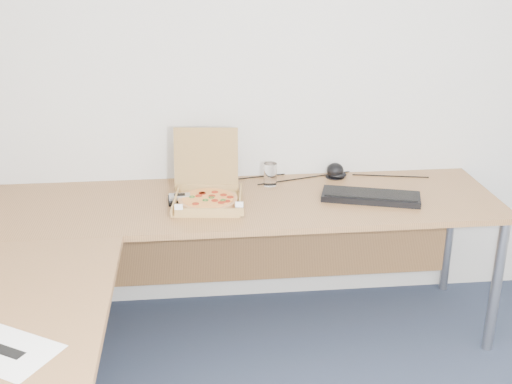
{
  "coord_description": "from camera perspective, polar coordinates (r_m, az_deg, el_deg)",
  "views": [
    {
      "loc": [
        -0.74,
        -1.52,
        1.92
      ],
      "look_at": [
        -0.45,
        1.28,
        0.82
      ],
      "focal_mm": 45.53,
      "sensor_mm": 36.0,
      "label": 1
    }
  ],
  "objects": [
    {
      "name": "drinking_glass",
      "position": [
        3.34,
        1.25,
        1.56
      ],
      "size": [
        0.07,
        0.07,
        0.12
      ],
      "primitive_type": "cylinder",
      "color": "silver",
      "rests_on": "desk"
    },
    {
      "name": "dome_speaker",
      "position": [
        3.48,
        6.97,
        1.96
      ],
      "size": [
        0.1,
        0.1,
        0.09
      ],
      "primitive_type": "ellipsoid",
      "color": "black",
      "rests_on": "desk"
    },
    {
      "name": "wallet",
      "position": [
        3.16,
        -6.61,
        -0.71
      ],
      "size": [
        0.13,
        0.11,
        0.02
      ],
      "primitive_type": "cube",
      "rotation": [
        0.0,
        0.0,
        0.07
      ],
      "color": "black",
      "rests_on": "desk"
    },
    {
      "name": "mouse",
      "position": [
        3.48,
        7.21,
        1.48
      ],
      "size": [
        0.11,
        0.09,
        0.03
      ],
      "primitive_type": "ellipsoid",
      "rotation": [
        0.0,
        0.0,
        0.35
      ],
      "color": "black",
      "rests_on": "desk"
    },
    {
      "name": "paper_sheet",
      "position": [
        2.21,
        -21.02,
        -12.95
      ],
      "size": [
        0.37,
        0.34,
        0.0
      ],
      "primitive_type": "cube",
      "rotation": [
        0.0,
        0.0,
        -0.55
      ],
      "color": "white",
      "rests_on": "desk"
    },
    {
      "name": "pizza_box",
      "position": [
        3.13,
        -4.25,
        -0.32
      ],
      "size": [
        0.32,
        0.37,
        0.32
      ],
      "rotation": [
        0.0,
        0.0,
        -0.11
      ],
      "color": "#AE8447",
      "rests_on": "desk"
    },
    {
      "name": "phone",
      "position": [
        3.15,
        -6.73,
        -0.41
      ],
      "size": [
        0.1,
        0.06,
        0.02
      ],
      "primitive_type": "cube",
      "rotation": [
        0.0,
        0.0,
        0.03
      ],
      "color": "#B2B5BA",
      "rests_on": "wallet"
    },
    {
      "name": "desk",
      "position": [
        2.78,
        -7.07,
        -4.89
      ],
      "size": [
        2.5,
        2.2,
        0.73
      ],
      "color": "olive",
      "rests_on": "ground"
    },
    {
      "name": "room_shell",
      "position": [
        1.82,
        18.62,
        -1.53
      ],
      "size": [
        3.5,
        3.5,
        2.5
      ],
      "primitive_type": null,
      "color": "beige",
      "rests_on": "ground"
    },
    {
      "name": "keyboard",
      "position": [
        3.22,
        10.05,
        -0.41
      ],
      "size": [
        0.5,
        0.3,
        0.03
      ],
      "primitive_type": "cube",
      "rotation": [
        0.0,
        0.0,
        -0.3
      ],
      "color": "black",
      "rests_on": "desk"
    },
    {
      "name": "cable_bundle",
      "position": [
        3.46,
        4.42,
        1.26
      ],
      "size": [
        0.61,
        0.12,
        0.01
      ],
      "primitive_type": null,
      "rotation": [
        0.0,
        0.0,
        0.14
      ],
      "color": "black",
      "rests_on": "desk"
    }
  ]
}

